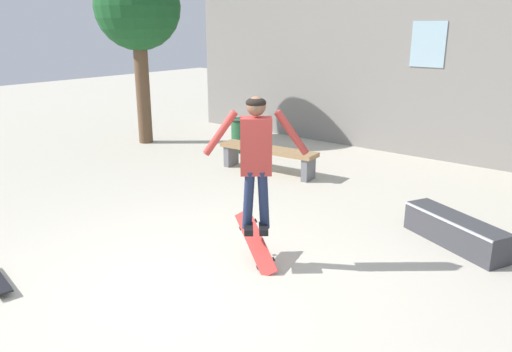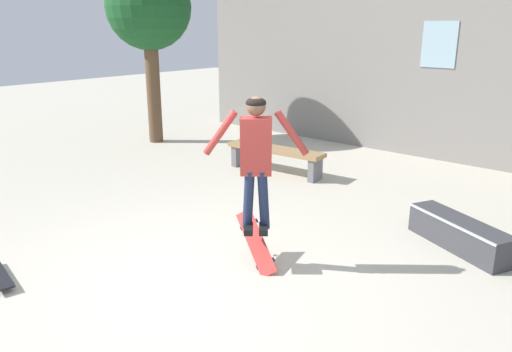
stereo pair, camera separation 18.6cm
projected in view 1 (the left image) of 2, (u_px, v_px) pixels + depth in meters
name	position (u px, v px, depth m)	size (l,w,h in m)	color
ground_plane	(193.00, 285.00, 5.44)	(40.00, 40.00, 0.00)	beige
building_backdrop	(444.00, 35.00, 9.96)	(13.51, 0.52, 5.73)	gray
tree_left	(138.00, 10.00, 11.12)	(1.92, 1.92, 4.06)	brown
park_bench	(268.00, 154.00, 9.46)	(2.02, 0.57, 0.49)	#99754C
skate_ledge	(455.00, 231.00, 6.38)	(1.48, 0.99, 0.38)	#38383D
trash_bin	(241.00, 134.00, 11.02)	(0.45, 0.45, 0.73)	#235633
skater	(256.00, 153.00, 5.43)	(0.94, 0.81, 1.54)	#B23833
skateboard_flipping	(256.00, 242.00, 5.86)	(0.78, 0.42, 0.63)	red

